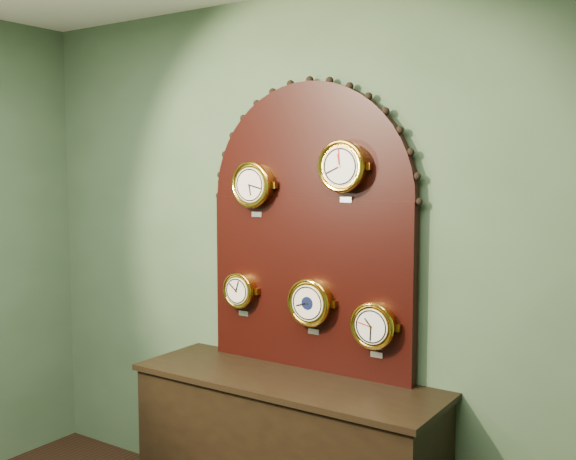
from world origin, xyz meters
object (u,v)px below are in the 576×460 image
Objects in this scene: display_board at (309,218)px; arabic_clock at (343,166)px; hygrometer at (240,290)px; tide_clock at (374,325)px; shop_counter at (286,460)px; roman_clock at (253,185)px; barometer at (310,302)px.

arabic_clock is (0.24, -0.07, 0.27)m from display_board.
display_board is 0.59m from hygrometer.
hygrometer is at bearing 179.94° from tide_clock.
hygrometer reaches higher than tide_clock.
display_board reaches higher than hygrometer.
display_board is at bearing 9.13° from hygrometer.
hygrometer is at bearing 159.38° from shop_counter.
arabic_clock reaches higher than hygrometer.
shop_counter is 0.92m from hygrometer.
roman_clock is 0.59m from hygrometer.
barometer is at bearing -53.15° from display_board.
roman_clock is at bearing 179.98° from arabic_clock.
hygrometer is 0.46m from barometer.
roman_clock is 1.20× the size of hygrometer.
arabic_clock is (0.24, 0.15, 1.50)m from shop_counter.
display_board is 6.10× the size of hygrometer.
arabic_clock is at bearing -15.96° from display_board.
roman_clock is at bearing -0.78° from hygrometer.
tide_clock reaches higher than shop_counter.
shop_counter is at bearing -90.00° from display_board.
tide_clock is at bearing -9.16° from display_board.
barometer is at bearing -0.18° from hygrometer.
barometer is at bearing 71.72° from shop_counter.
tide_clock is (0.36, 0.00, -0.07)m from barometer.
roman_clock is (-0.32, -0.07, 0.17)m from display_board.
display_board is at bearing 126.85° from barometer.
roman_clock is 0.70m from barometer.
barometer is (0.37, -0.00, -0.60)m from roman_clock.
hygrometer is at bearing -170.87° from display_board.
roman_clock is at bearing 154.18° from shop_counter.
tide_clock is at bearing 0.08° from barometer.
hygrometer is at bearing 179.22° from roman_clock.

